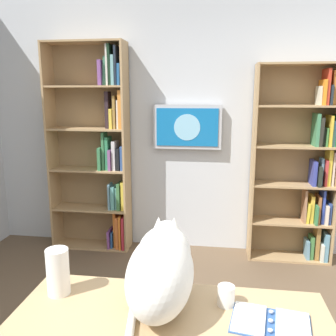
{
  "coord_description": "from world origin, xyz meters",
  "views": [
    {
      "loc": [
        -0.31,
        1.6,
        1.71
      ],
      "look_at": [
        0.08,
        -1.15,
        1.13
      ],
      "focal_mm": 37.93,
      "sensor_mm": 36.0,
      "label": 1
    }
  ],
  "objects_px": {
    "paper_towel_roll": "(58,272)",
    "coffee_mug": "(226,296)",
    "bookshelf_left": "(304,167)",
    "open_binder": "(270,322)",
    "cat": "(162,268)",
    "bookshelf_right": "(99,149)",
    "wall_mounted_tv": "(187,127)"
  },
  "relations": [
    {
      "from": "paper_towel_roll",
      "to": "coffee_mug",
      "type": "distance_m",
      "value": 0.82
    },
    {
      "from": "bookshelf_left",
      "to": "coffee_mug",
      "type": "bearing_deg",
      "value": 69.36
    },
    {
      "from": "bookshelf_left",
      "to": "paper_towel_roll",
      "type": "bearing_deg",
      "value": 53.16
    },
    {
      "from": "open_binder",
      "to": "paper_towel_roll",
      "type": "xyz_separation_m",
      "value": [
        1.0,
        -0.1,
        0.11
      ]
    },
    {
      "from": "open_binder",
      "to": "bookshelf_left",
      "type": "bearing_deg",
      "value": -105.39
    },
    {
      "from": "paper_towel_roll",
      "to": "cat",
      "type": "bearing_deg",
      "value": 177.24
    },
    {
      "from": "coffee_mug",
      "to": "bookshelf_left",
      "type": "bearing_deg",
      "value": -110.64
    },
    {
      "from": "bookshelf_right",
      "to": "wall_mounted_tv",
      "type": "relative_size",
      "value": 3.1
    },
    {
      "from": "bookshelf_left",
      "to": "open_binder",
      "type": "relative_size",
      "value": 5.52
    },
    {
      "from": "bookshelf_left",
      "to": "paper_towel_roll",
      "type": "distance_m",
      "value": 2.71
    },
    {
      "from": "wall_mounted_tv",
      "to": "bookshelf_left",
      "type": "bearing_deg",
      "value": 175.98
    },
    {
      "from": "cat",
      "to": "bookshelf_right",
      "type": "bearing_deg",
      "value": -64.85
    },
    {
      "from": "bookshelf_right",
      "to": "open_binder",
      "type": "xyz_separation_m",
      "value": [
        -1.51,
        2.27,
        -0.37
      ]
    },
    {
      "from": "cat",
      "to": "open_binder",
      "type": "xyz_separation_m",
      "value": [
        -0.48,
        0.08,
        -0.18
      ]
    },
    {
      "from": "cat",
      "to": "coffee_mug",
      "type": "distance_m",
      "value": 0.33
    },
    {
      "from": "coffee_mug",
      "to": "bookshelf_right",
      "type": "bearing_deg",
      "value": -58.4
    },
    {
      "from": "open_binder",
      "to": "cat",
      "type": "bearing_deg",
      "value": -9.26
    },
    {
      "from": "cat",
      "to": "coffee_mug",
      "type": "bearing_deg",
      "value": -172.8
    },
    {
      "from": "wall_mounted_tv",
      "to": "cat",
      "type": "relative_size",
      "value": 1.04
    },
    {
      "from": "bookshelf_right",
      "to": "open_binder",
      "type": "distance_m",
      "value": 2.75
    },
    {
      "from": "cat",
      "to": "open_binder",
      "type": "relative_size",
      "value": 1.92
    },
    {
      "from": "cat",
      "to": "paper_towel_roll",
      "type": "height_order",
      "value": "cat"
    },
    {
      "from": "wall_mounted_tv",
      "to": "open_binder",
      "type": "height_order",
      "value": "wall_mounted_tv"
    },
    {
      "from": "wall_mounted_tv",
      "to": "paper_towel_roll",
      "type": "distance_m",
      "value": 2.35
    },
    {
      "from": "cat",
      "to": "open_binder",
      "type": "distance_m",
      "value": 0.52
    },
    {
      "from": "bookshelf_left",
      "to": "coffee_mug",
      "type": "distance_m",
      "value": 2.31
    },
    {
      "from": "cat",
      "to": "paper_towel_roll",
      "type": "relative_size",
      "value": 3.0
    },
    {
      "from": "open_binder",
      "to": "paper_towel_roll",
      "type": "height_order",
      "value": "paper_towel_roll"
    },
    {
      "from": "bookshelf_right",
      "to": "paper_towel_roll",
      "type": "bearing_deg",
      "value": 103.33
    },
    {
      "from": "bookshelf_left",
      "to": "bookshelf_right",
      "type": "relative_size",
      "value": 0.89
    },
    {
      "from": "wall_mounted_tv",
      "to": "open_binder",
      "type": "bearing_deg",
      "value": 103.53
    },
    {
      "from": "bookshelf_left",
      "to": "open_binder",
      "type": "distance_m",
      "value": 2.37
    }
  ]
}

